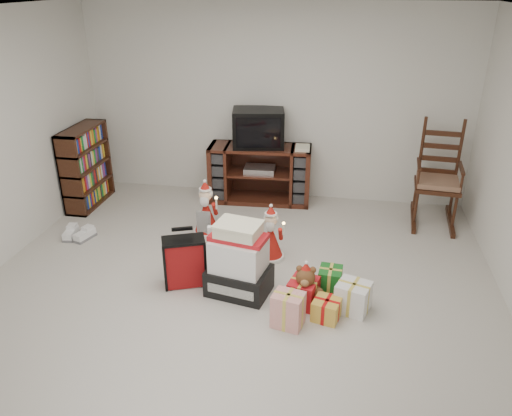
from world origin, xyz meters
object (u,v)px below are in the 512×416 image
at_px(tv_stand, 260,174).
at_px(gift_pile, 239,263).
at_px(sneaker_pair, 78,234).
at_px(crt_television, 258,128).
at_px(gift_cluster, 322,298).
at_px(bookshelf, 86,168).
at_px(teddy_bear, 305,287).
at_px(santa_figurine, 271,238).
at_px(red_suitcase, 185,262).
at_px(mrs_claus_figurine, 206,214).
at_px(rocking_chair, 436,186).

height_order(tv_stand, gift_pile, tv_stand).
bearing_deg(sneaker_pair, crt_television, 40.06).
distance_m(gift_pile, gift_cluster, 0.82).
bearing_deg(tv_stand, bookshelf, -170.10).
height_order(bookshelf, gift_pile, bookshelf).
relative_size(teddy_bear, santa_figurine, 0.63).
xyz_separation_m(red_suitcase, mrs_claus_figurine, (-0.08, 1.07, 0.00)).
xyz_separation_m(bookshelf, sneaker_pair, (0.31, -0.94, -0.45)).
distance_m(tv_stand, red_suitcase, 2.17).
bearing_deg(sneaker_pair, mrs_claus_figurine, 16.58).
xyz_separation_m(tv_stand, gift_cluster, (0.97, -2.32, -0.25)).
bearing_deg(red_suitcase, gift_pile, -25.38).
bearing_deg(crt_television, sneaker_pair, -151.33).
relative_size(mrs_claus_figurine, crt_television, 0.92).
distance_m(rocking_chair, gift_cluster, 2.48).
bearing_deg(crt_television, gift_pile, -94.56).
relative_size(red_suitcase, mrs_claus_figurine, 0.88).
bearing_deg(red_suitcase, mrs_claus_figurine, 72.88).
distance_m(gift_pile, mrs_claus_figurine, 1.27).
bearing_deg(mrs_claus_figurine, gift_pile, -60.73).
bearing_deg(rocking_chair, santa_figurine, -139.65).
height_order(bookshelf, mrs_claus_figurine, bookshelf).
relative_size(teddy_bear, crt_television, 0.55).
height_order(gift_pile, teddy_bear, gift_pile).
distance_m(santa_figurine, gift_cluster, 1.02).
distance_m(sneaker_pair, gift_cluster, 2.97).
relative_size(red_suitcase, teddy_bear, 1.50).
bearing_deg(tv_stand, rocking_chair, -8.18).
height_order(teddy_bear, crt_television, crt_television).
bearing_deg(gift_pile, tv_stand, 105.61).
distance_m(teddy_bear, mrs_claus_figurine, 1.73).
relative_size(tv_stand, santa_figurine, 2.18).
height_order(sneaker_pair, crt_television, crt_television).
bearing_deg(crt_television, tv_stand, -55.79).
relative_size(rocking_chair, red_suitcase, 2.22).
xyz_separation_m(red_suitcase, crt_television, (0.34, 2.16, 0.74)).
bearing_deg(red_suitcase, crt_television, 59.71).
distance_m(teddy_bear, santa_figurine, 0.87).
bearing_deg(bookshelf, mrs_claus_figurine, -17.60).
xyz_separation_m(rocking_chair, red_suitcase, (-2.56, -1.94, -0.19)).
relative_size(sneaker_pair, crt_television, 0.49).
bearing_deg(santa_figurine, gift_cluster, -54.43).
bearing_deg(mrs_claus_figurine, bookshelf, 162.40).
bearing_deg(red_suitcase, tv_stand, 58.87).
relative_size(tv_stand, rocking_chair, 1.04).
bearing_deg(gift_cluster, rocking_chair, 59.99).
distance_m(red_suitcase, crt_television, 2.31).
distance_m(bookshelf, teddy_bear, 3.48).
bearing_deg(gift_cluster, gift_pile, 169.14).
distance_m(gift_pile, red_suitcase, 0.55).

